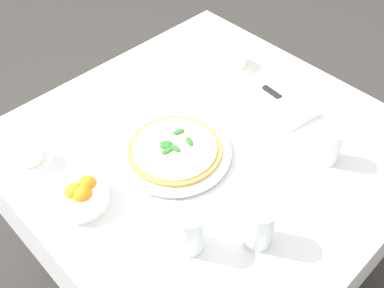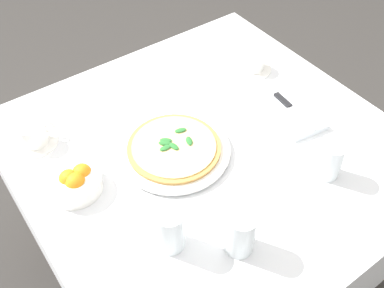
{
  "view_description": "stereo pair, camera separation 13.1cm",
  "coord_description": "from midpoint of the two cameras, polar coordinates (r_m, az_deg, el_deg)",
  "views": [
    {
      "loc": [
        0.63,
        -0.68,
        1.69
      ],
      "look_at": [
        -0.02,
        -0.05,
        0.74
      ],
      "focal_mm": 41.6,
      "sensor_mm": 36.0,
      "label": 1
    },
    {
      "loc": [
        0.71,
        -0.58,
        1.69
      ],
      "look_at": [
        -0.02,
        -0.05,
        0.74
      ],
      "focal_mm": 41.6,
      "sensor_mm": 36.0,
      "label": 2
    }
  ],
  "objects": [
    {
      "name": "citrus_bowl",
      "position": [
        1.23,
        -17.04,
        -6.45
      ],
      "size": [
        0.15,
        0.15,
        0.06
      ],
      "color": "white",
      "rests_on": "dining_table"
    },
    {
      "name": "napkin_folded",
      "position": [
        1.47,
        8.94,
        5.11
      ],
      "size": [
        0.24,
        0.16,
        0.02
      ],
      "rotation": [
        0.0,
        0.0,
        -0.16
      ],
      "color": "white",
      "rests_on": "dining_table"
    },
    {
      "name": "coffee_cup_near_left",
      "position": [
        1.62,
        3.4,
        10.77
      ],
      "size": [
        0.13,
        0.13,
        0.06
      ],
      "color": "white",
      "rests_on": "dining_table"
    },
    {
      "name": "coffee_cup_far_right",
      "position": [
        1.37,
        -22.79,
        -1.18
      ],
      "size": [
        0.13,
        0.13,
        0.07
      ],
      "color": "white",
      "rests_on": "dining_table"
    },
    {
      "name": "ground_plane",
      "position": [
        1.93,
        -0.48,
        -14.9
      ],
      "size": [
        8.0,
        8.0,
        0.0
      ],
      "primitive_type": "plane",
      "color": "#33302D"
    },
    {
      "name": "pizza_plate",
      "position": [
        1.3,
        -5.07,
        -1.18
      ],
      "size": [
        0.33,
        0.33,
        0.02
      ],
      "color": "white",
      "rests_on": "dining_table"
    },
    {
      "name": "water_glass_right_edge",
      "position": [
        1.09,
        5.14,
        -10.74
      ],
      "size": [
        0.07,
        0.07,
        0.13
      ],
      "color": "white",
      "rests_on": "dining_table"
    },
    {
      "name": "water_glass_center_back",
      "position": [
        1.3,
        14.47,
        -0.57
      ],
      "size": [
        0.07,
        0.07,
        0.11
      ],
      "color": "white",
      "rests_on": "dining_table"
    },
    {
      "name": "water_glass_left_edge",
      "position": [
        1.08,
        -3.8,
        -11.49
      ],
      "size": [
        0.07,
        0.07,
        0.13
      ],
      "color": "white",
      "rests_on": "dining_table"
    },
    {
      "name": "pizza",
      "position": [
        1.29,
        -5.11,
        -0.76
      ],
      "size": [
        0.27,
        0.27,
        0.02
      ],
      "color": "#C68E47",
      "rests_on": "pizza_plate"
    },
    {
      "name": "dining_table",
      "position": [
        1.43,
        -0.62,
        -3.58
      ],
      "size": [
        1.09,
        1.09,
        0.72
      ],
      "color": "white",
      "rests_on": "ground_plane"
    },
    {
      "name": "dinner_knife",
      "position": [
        1.46,
        9.08,
        5.46
      ],
      "size": [
        0.2,
        0.04,
        0.01
      ],
      "rotation": [
        0.0,
        0.0,
        -0.09
      ],
      "color": "silver",
      "rests_on": "napkin_folded"
    }
  ]
}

